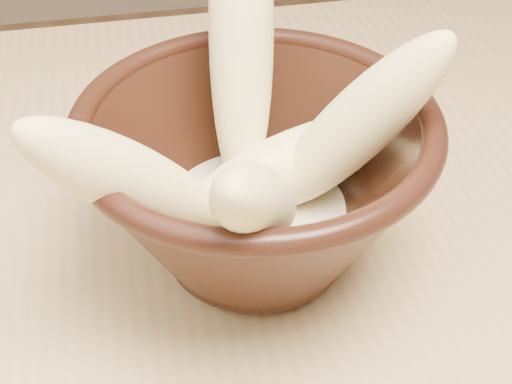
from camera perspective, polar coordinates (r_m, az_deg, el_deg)
bowl at (r=0.42m, az=-0.00°, el=1.02°), size 0.21×0.21×0.11m
milk_puddle at (r=0.44m, az=-0.00°, el=-1.84°), size 0.12×0.12×0.02m
banana_upright at (r=0.43m, az=-1.19°, el=12.60°), size 0.06×0.12×0.20m
banana_left at (r=0.37m, az=-9.71°, el=0.76°), size 0.14×0.09×0.14m
banana_right at (r=0.40m, az=7.89°, el=5.13°), size 0.12×0.08×0.14m
banana_across at (r=0.43m, az=3.47°, el=2.59°), size 0.15×0.07×0.05m
banana_front at (r=0.36m, az=0.04°, el=-0.97°), size 0.09×0.14×0.13m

